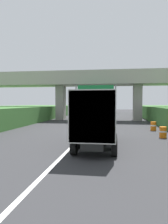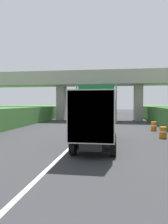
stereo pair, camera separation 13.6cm
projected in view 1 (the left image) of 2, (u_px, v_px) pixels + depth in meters
The scene contains 8 objects.
lane_centre_stripe at pixel (94, 124), 27.74m from camera, with size 0.20×97.91×0.01m, color white.
overpass_bridge at pixel (98, 84), 34.65m from camera, with size 40.00×4.80×8.00m.
overhead_highway_sign at pixel (96, 94), 30.01m from camera, with size 5.88×0.18×5.50m.
truck_black at pixel (98, 117), 13.24m from camera, with size 2.44×7.30×3.44m.
truck_green at pixel (111, 106), 59.29m from camera, with size 2.44×7.30×3.44m.
car_white at pixel (99, 110), 58.08m from camera, with size 1.86×4.10×1.72m.
construction_barrel_3 at pixel (163, 132), 16.74m from camera, with size 0.57×0.57×0.90m.
construction_barrel_4 at pixel (153, 126), 21.28m from camera, with size 0.57×0.57×0.90m.
Camera 1 is at (2.70, 1.41, 2.77)m, focal length 33.50 mm.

